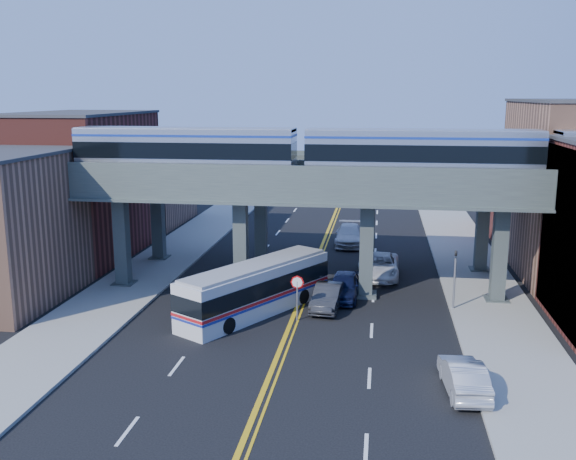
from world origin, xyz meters
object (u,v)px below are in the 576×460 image
Objects in this scene: car_parked_curb at (464,376)px; car_lane_a at (344,286)px; stop_sign at (297,291)px; car_lane_d at (349,235)px; transit_bus at (256,289)px; car_lane_b at (328,297)px; traffic_signal at (455,273)px; transit_train at (421,153)px; car_lane_c at (380,266)px.

car_lane_a is at bearing -69.65° from car_parked_curb.
car_parked_curb is at bearing -43.57° from stop_sign.
car_lane_d reaches higher than car_parked_curb.
stop_sign is 2.75m from transit_bus.
stop_sign reaches higher than car_lane_a.
car_lane_d is at bearing 96.28° from car_lane_a.
car_lane_d is (0.41, 16.94, 0.09)m from car_lane_b.
car_lane_b is (-0.86, -2.06, -0.10)m from car_lane_a.
traffic_signal is at bearing 9.79° from car_lane_b.
transit_bus is at bearing -104.98° from car_lane_d.
car_lane_a is at bearing -172.36° from transit_train.
traffic_signal is 0.73× the size of car_lane_d.
transit_bus is at bearing -44.44° from car_parked_curb.
transit_train is 4.07× the size of transit_bus.
car_lane_c is at bearing 64.72° from stop_sign.
car_lane_d is at bearing -82.12° from car_parked_curb.
car_lane_b is 0.78× the size of car_lane_d.
transit_bus reaches higher than car_parked_curb.
car_lane_c is (7.10, 8.66, -0.65)m from transit_bus.
car_lane_a reaches higher than car_lane_d.
car_lane_c is (-2.24, 4.65, -8.30)m from transit_train.
stop_sign is 0.64× the size of traffic_signal.
traffic_signal is 0.39× the size of transit_bus.
car_lane_c is (4.56, 9.65, -0.97)m from stop_sign.
stop_sign is 9.41m from traffic_signal.
traffic_signal reaches higher than stop_sign.
car_parked_curb is (10.74, -8.79, -0.71)m from transit_bus.
car_lane_a is (-4.42, -0.59, -8.27)m from transit_train.
stop_sign is 0.60× the size of car_lane_b.
car_lane_d is (-2.62, 9.63, 0.03)m from car_lane_c.
transit_train is 16.30× the size of stop_sign.
car_parked_curb is at bearing -59.94° from car_lane_a.
traffic_signal is 6.83m from car_lane_a.
transit_train is 9.40m from car_lane_a.
transit_train is at bearing -88.90° from car_parked_curb.
car_lane_c is (2.18, 5.25, -0.03)m from car_lane_a.
stop_sign is 0.46× the size of car_lane_c.
transit_train is 10.45× the size of traffic_signal.
stop_sign is at bearing -143.68° from transit_train.
car_lane_a is at bearing 72.13° from car_lane_b.
transit_train reaches higher than traffic_signal.
transit_train reaches higher than car_lane_c.
car_parked_curb is (-0.70, -10.80, -1.58)m from traffic_signal.
car_lane_b is at bearing -92.62° from car_lane_d.
car_parked_curb is at bearing -77.35° from car_lane_c.
stop_sign reaches higher than car_parked_curb.
traffic_signal is (8.90, 3.00, 0.54)m from stop_sign.
traffic_signal is at bearing -56.01° from car_lane_c.
stop_sign is at bearing -161.37° from traffic_signal.
traffic_signal reaches higher than transit_bus.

